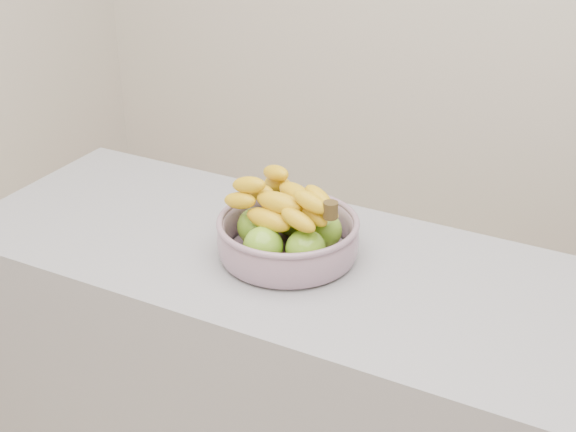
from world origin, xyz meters
The scene contains 1 object.
fruit_bowl centered at (-0.22, 0.39, 0.96)m, with size 0.31×0.31×0.17m.
Camera 1 is at (0.50, -0.98, 1.80)m, focal length 50.00 mm.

